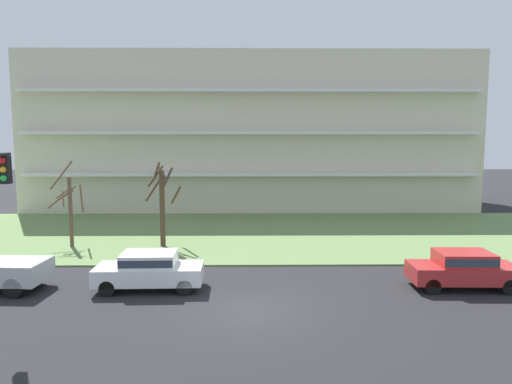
{
  "coord_description": "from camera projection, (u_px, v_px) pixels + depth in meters",
  "views": [
    {
      "loc": [
        -0.01,
        -16.47,
        6.24
      ],
      "look_at": [
        0.25,
        6.0,
        3.69
      ],
      "focal_mm": 32.79,
      "sensor_mm": 36.0,
      "label": 1
    }
  ],
  "objects": [
    {
      "name": "ground",
      "position": [
        251.0,
        311.0,
        17.07
      ],
      "size": [
        160.0,
        160.0,
        0.0
      ],
      "primitive_type": "plane",
      "color": "#232326"
    },
    {
      "name": "grass_lawn_strip",
      "position": [
        251.0,
        233.0,
        30.97
      ],
      "size": [
        80.0,
        16.0,
        0.08
      ],
      "primitive_type": "cube",
      "color": "#66844C",
      "rests_on": "ground"
    },
    {
      "name": "apartment_building",
      "position": [
        251.0,
        134.0,
        45.07
      ],
      "size": [
        38.67,
        14.86,
        13.5
      ],
      "color": "beige",
      "rests_on": "ground"
    },
    {
      "name": "tree_far_left",
      "position": [
        69.0,
        206.0,
        26.76
      ],
      "size": [
        2.11,
        1.81,
        4.99
      ],
      "color": "brown",
      "rests_on": "ground"
    },
    {
      "name": "tree_left",
      "position": [
        162.0,
        201.0,
        26.89
      ],
      "size": [
        2.15,
        1.6,
        4.93
      ],
      "color": "#4C3828",
      "rests_on": "ground"
    },
    {
      "name": "sedan_red_near_left",
      "position": [
        463.0,
        268.0,
        19.56
      ],
      "size": [
        4.45,
        1.92,
        1.57
      ],
      "rotation": [
        0.0,
        0.0,
        3.11
      ],
      "color": "#B22828",
      "rests_on": "ground"
    },
    {
      "name": "sedan_white_center_left",
      "position": [
        149.0,
        269.0,
        19.4
      ],
      "size": [
        4.45,
        1.91,
        1.57
      ],
      "rotation": [
        0.0,
        0.0,
        3.17
      ],
      "color": "white",
      "rests_on": "ground"
    }
  ]
}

